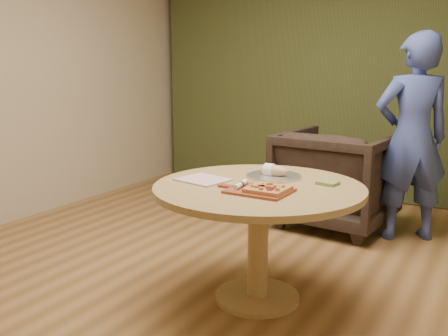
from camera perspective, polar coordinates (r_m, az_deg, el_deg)
name	(u,v)px	position (r m, az deg, el deg)	size (l,w,h in m)	color
room_shell	(220,77)	(3.05, -0.50, 10.39)	(5.04, 6.04, 2.84)	olive
curtain	(354,72)	(5.74, 14.65, 10.62)	(4.80, 0.14, 2.78)	#303A1A
pedestal_table	(258,207)	(3.09, 3.96, -4.50)	(1.29, 1.29, 0.75)	tan
pizza_paddle	(258,191)	(2.89, 3.89, -2.60)	(0.45, 0.29, 0.01)	brown
flatbread_pizza	(268,189)	(2.85, 5.04, -2.39)	(0.22, 0.22, 0.04)	#BE7D4A
cutlery_roll	(241,184)	(2.94, 1.96, -1.87)	(0.05, 0.20, 0.03)	white
newspaper	(203,180)	(3.17, -2.41, -1.34)	(0.30, 0.25, 0.01)	white
serving_tray	(274,176)	(3.27, 5.69, -0.93)	(0.36, 0.36, 0.02)	silver
bread_roll	(272,171)	(3.27, 5.56, -0.30)	(0.19, 0.09, 0.09)	#D3B881
green_packet	(328,183)	(3.12, 11.78, -1.69)	(0.12, 0.10, 0.02)	#596A30
armchair	(337,174)	(4.69, 12.81, -0.63)	(0.96, 0.90, 0.98)	black
person_standing	(412,138)	(4.45, 20.66, 3.19)	(0.64, 0.42, 1.74)	#384B95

